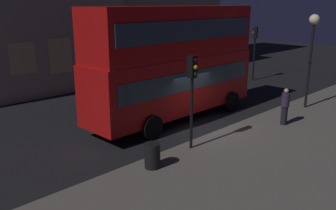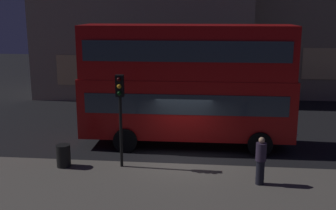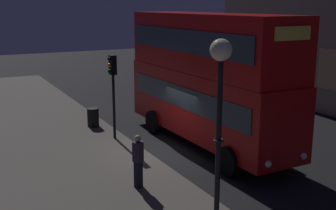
# 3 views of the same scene
# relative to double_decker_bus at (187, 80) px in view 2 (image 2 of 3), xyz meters

# --- Properties ---
(ground_plane) EXTENTS (80.00, 80.00, 0.00)m
(ground_plane) POSITION_rel_double_decker_bus_xyz_m (-0.03, -2.13, -3.14)
(ground_plane) COLOR black
(double_decker_bus) EXTENTS (9.90, 2.86, 5.64)m
(double_decker_bus) POSITION_rel_double_decker_bus_xyz_m (0.00, 0.00, 0.00)
(double_decker_bus) COLOR #B20F0F
(double_decker_bus) RESTS_ON ground
(traffic_light_near_kerb) EXTENTS (0.33, 0.37, 3.74)m
(traffic_light_near_kerb) POSITION_rel_double_decker_bus_xyz_m (-2.40, -3.33, -0.32)
(traffic_light_near_kerb) COLOR black
(traffic_light_near_kerb) RESTS_ON sidewalk_slab
(pedestrian) EXTENTS (0.38, 0.38, 1.78)m
(pedestrian) POSITION_rel_double_decker_bus_xyz_m (2.96, -4.52, -2.10)
(pedestrian) COLOR black
(pedestrian) RESTS_ON sidewalk_slab
(litter_bin) EXTENTS (0.57, 0.57, 0.91)m
(litter_bin) POSITION_rel_double_decker_bus_xyz_m (-4.73, -3.56, -2.56)
(litter_bin) COLOR black
(litter_bin) RESTS_ON sidewalk_slab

